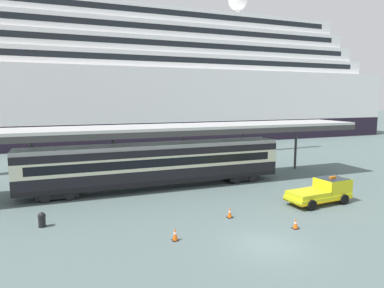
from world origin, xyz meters
name	(u,v)px	position (x,y,z in m)	size (l,w,h in m)	color
ground_plane	(267,245)	(0.00, 0.00, 0.00)	(400.00, 400.00, 0.00)	#536665
cruise_ship	(67,82)	(-9.31, 54.26, 11.34)	(130.28, 27.13, 32.77)	black
platform_canopy	(155,129)	(-2.56, 14.29, 5.37)	(41.63, 5.44, 5.64)	#B6B6B6
train_carriage	(157,163)	(-2.56, 13.86, 2.31)	(23.39, 2.81, 4.11)	black
service_truck	(323,191)	(8.41, 5.01, 0.99)	(5.35, 2.58, 2.02)	yellow
traffic_cone_near	(175,234)	(-4.59, 2.40, 0.38)	(0.36, 0.36, 0.77)	black
traffic_cone_mid	(230,212)	(0.06, 4.64, 0.37)	(0.36, 0.36, 0.75)	black
traffic_cone_far	(296,224)	(3.01, 1.41, 0.33)	(0.36, 0.36, 0.67)	black
quay_bollard	(42,219)	(-11.84, 7.39, 0.52)	(0.48, 0.48, 0.96)	black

